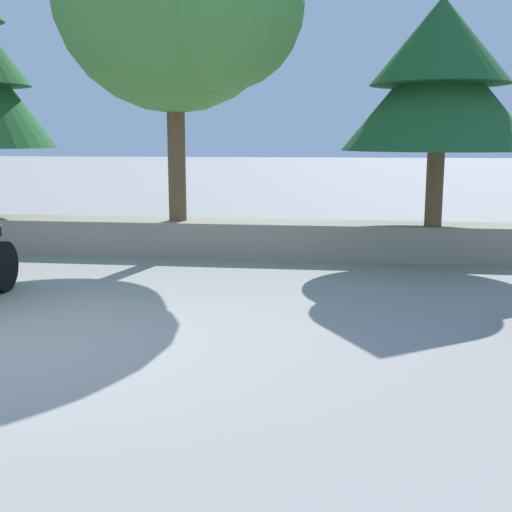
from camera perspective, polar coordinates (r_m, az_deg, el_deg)
ground_plane at (r=6.34m, az=-19.74°, el=-7.30°), size 120.00×120.00×0.00m
stone_wall at (r=10.66m, az=-8.06°, el=1.69°), size 36.00×0.80×0.55m
pine_tree_far_right at (r=10.07m, az=15.82°, el=14.80°), size 2.80×2.80×3.29m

